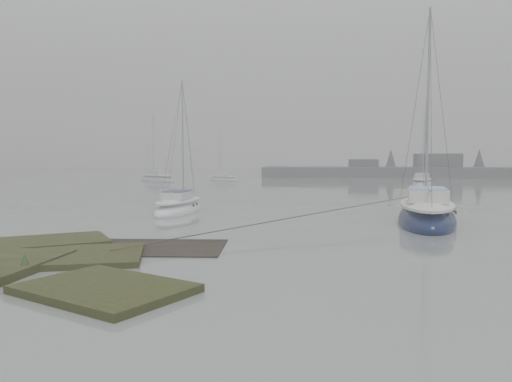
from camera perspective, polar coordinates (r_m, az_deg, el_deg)
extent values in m
plane|color=slate|center=(40.92, 0.94, -0.12)|extent=(160.00, 160.00, 0.00)
cube|color=#4C4F51|center=(75.42, 24.32, 1.87)|extent=(60.00, 8.00, 1.60)
cube|color=#424247|center=(71.65, 12.15, 2.68)|extent=(4.00, 3.00, 2.20)
cube|color=#424247|center=(72.98, 20.02, 2.86)|extent=(6.00, 3.00, 3.00)
cone|color=#384238|center=(73.99, 15.15, 3.29)|extent=(2.00, 2.00, 3.50)
cone|color=#384238|center=(76.35, 24.14, 3.10)|extent=(2.00, 2.00, 3.50)
ellipsoid|color=#0B1333|center=(23.04, 18.90, -3.24)|extent=(3.34, 7.53, 1.77)
ellipsoid|color=silver|center=(22.96, 18.94, -1.48)|extent=(2.74, 6.54, 0.50)
cube|color=silver|center=(22.62, 19.00, -0.46)|extent=(1.88, 2.68, 0.52)
cube|color=#85A6D9|center=(22.60, 19.02, 0.28)|extent=(1.75, 2.46, 0.08)
cylinder|color=#939399|center=(23.92, 19.07, 9.58)|extent=(0.11, 0.11, 8.32)
cylinder|color=#939399|center=(22.39, 19.05, 0.25)|extent=(0.48, 2.90, 0.09)
ellipsoid|color=white|center=(26.39, -8.79, -2.25)|extent=(2.05, 5.39, 1.29)
ellipsoid|color=silver|center=(26.34, -8.80, -1.13)|extent=(1.66, 4.69, 0.36)
cube|color=silver|center=(26.10, -8.98, -0.48)|extent=(1.24, 1.88, 0.38)
cube|color=#1B214B|center=(26.08, -8.99, -0.02)|extent=(1.16, 1.72, 0.06)
cylinder|color=#939399|center=(26.89, -8.36, 6.00)|extent=(0.08, 0.08, 6.05)
cylinder|color=#939399|center=(25.94, -9.10, -0.04)|extent=(0.19, 2.12, 0.07)
ellipsoid|color=#A1A4AB|center=(59.03, -11.19, 1.17)|extent=(6.00, 5.24, 1.47)
ellipsoid|color=silver|center=(59.00, -11.19, 1.74)|extent=(5.14, 4.45, 0.41)
cube|color=silver|center=(58.77, -11.06, 2.08)|extent=(2.43, 2.28, 0.43)
cube|color=silver|center=(58.76, -11.06, 2.32)|extent=(2.24, 2.11, 0.07)
cylinder|color=#939399|center=(59.63, -11.65, 5.36)|extent=(0.09, 0.09, 6.90)
cylinder|color=#939399|center=(58.62, -10.97, 2.32)|extent=(1.96, 1.53, 0.08)
ellipsoid|color=silver|center=(52.00, 18.45, 0.66)|extent=(3.34, 6.08, 1.40)
ellipsoid|color=silver|center=(51.97, 18.46, 1.28)|extent=(2.78, 5.26, 0.40)
cube|color=silver|center=(51.71, 18.45, 1.65)|extent=(1.71, 2.24, 0.41)
cube|color=#B1B7BD|center=(51.70, 18.45, 1.91)|extent=(1.59, 2.06, 0.07)
cylinder|color=#939399|center=(52.68, 18.62, 5.22)|extent=(0.09, 0.09, 6.61)
cylinder|color=#939399|center=(51.54, 18.44, 1.90)|extent=(0.67, 2.25, 0.07)
ellipsoid|color=#AEB3B7|center=(59.45, -3.68, 1.23)|extent=(4.58, 3.35, 1.07)
ellipsoid|color=silver|center=(59.43, -3.68, 1.64)|extent=(3.94, 2.83, 0.30)
cube|color=silver|center=(59.30, -3.54, 1.89)|extent=(1.78, 1.54, 0.32)
cube|color=#ACB0B8|center=(59.29, -3.54, 2.07)|extent=(1.64, 1.43, 0.05)
cylinder|color=#939399|center=(59.75, -4.11, 4.28)|extent=(0.07, 0.07, 5.04)
cylinder|color=#939399|center=(59.21, -3.45, 2.06)|extent=(1.59, 0.88, 0.06)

